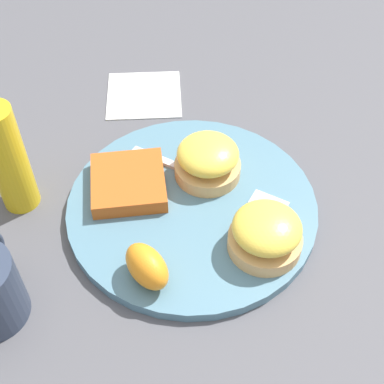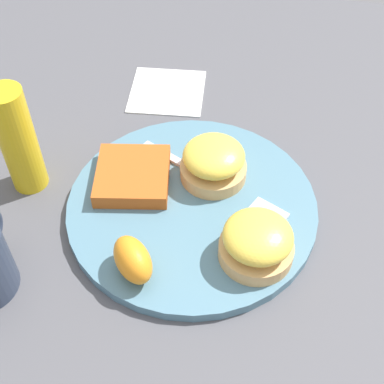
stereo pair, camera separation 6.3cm
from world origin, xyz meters
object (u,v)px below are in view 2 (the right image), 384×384
Objects in this scene: sandwich_benedict_left at (257,242)px; orange_wedge at (133,260)px; hashbrown_patty at (133,176)px; sandwich_benedict_right at (214,162)px; condiment_bottle at (18,141)px; fork at (220,185)px.

sandwich_benedict_left reaches higher than orange_wedge.
sandwich_benedict_left is 0.90× the size of hashbrown_patty.
sandwich_benedict_right is 0.24m from condiment_bottle.
fork is at bearing -27.57° from orange_wedge.
sandwich_benedict_right is 0.90× the size of hashbrown_patty.
sandwich_benedict_right reaches higher than orange_wedge.
sandwich_benedict_left is 0.42× the size of fork.
sandwich_benedict_left is 1.39× the size of orange_wedge.
orange_wedge is (-0.05, 0.13, -0.00)m from sandwich_benedict_left.
sandwich_benedict_right is (0.11, 0.07, 0.00)m from sandwich_benedict_left.
sandwich_benedict_right reaches higher than hashbrown_patty.
condiment_bottle reaches higher than orange_wedge.
sandwich_benedict_left is 0.18m from hashbrown_patty.
sandwich_benedict_right is 0.17m from orange_wedge.
sandwich_benedict_left is at bearing -70.32° from orange_wedge.
sandwich_benedict_right is 0.57× the size of condiment_bottle.
sandwich_benedict_left and sandwich_benedict_right have the same top height.
orange_wedge is 0.41× the size of condiment_bottle.
condiment_bottle is (0.07, 0.30, 0.03)m from sandwich_benedict_left.
sandwich_benedict_left is 0.13m from sandwich_benedict_right.
hashbrown_patty reaches higher than fork.
sandwich_benedict_left is at bearing -149.50° from sandwich_benedict_right.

